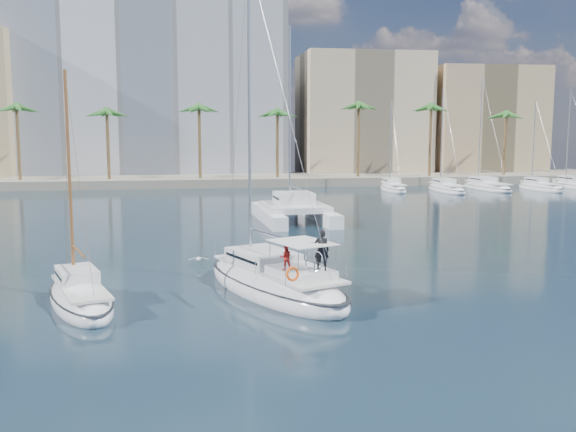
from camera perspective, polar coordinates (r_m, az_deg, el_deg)
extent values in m
plane|color=black|center=(34.56, 1.84, -5.37)|extent=(160.00, 160.00, 0.00)
cube|color=gray|center=(94.58, -5.00, 3.22)|extent=(120.00, 14.00, 1.20)
cube|color=silver|center=(106.44, -12.10, 10.78)|extent=(42.00, 16.00, 28.00)
cube|color=#C0AC8A|center=(106.92, 6.60, 8.73)|extent=(20.00, 14.00, 20.00)
cube|color=tan|center=(112.03, 16.87, 7.90)|extent=(18.00, 12.00, 18.00)
cylinder|color=brown|center=(90.35, -4.86, 5.97)|extent=(0.44, 0.44, 10.50)
sphere|color=#2A6525|center=(90.36, -4.90, 9.30)|extent=(3.60, 3.60, 3.60)
cylinder|color=brown|center=(98.71, 15.35, 5.86)|extent=(0.44, 0.44, 10.50)
sphere|color=#2A6525|center=(98.72, 15.45, 8.91)|extent=(3.60, 3.60, 3.60)
ellipsoid|color=white|center=(31.03, -1.25, -6.21)|extent=(7.67, 11.81, 2.35)
ellipsoid|color=black|center=(30.95, -1.25, -5.61)|extent=(7.75, 11.92, 0.18)
cube|color=silver|center=(30.64, -1.05, -4.68)|extent=(5.63, 8.80, 0.12)
cube|color=silver|center=(31.68, -2.25, -3.62)|extent=(3.66, 4.34, 0.60)
cube|color=black|center=(31.67, -2.25, -3.58)|extent=(3.51, 3.95, 0.14)
cylinder|color=#B7BABF|center=(32.23, -3.46, 9.27)|extent=(0.15, 0.15, 14.81)
cylinder|color=#B7BABF|center=(30.63, -1.36, -1.72)|extent=(1.86, 4.25, 0.11)
cube|color=silver|center=(28.78, 1.15, -5.00)|extent=(3.07, 3.43, 0.36)
cube|color=silver|center=(28.42, 1.27, -2.34)|extent=(3.07, 3.43, 0.04)
torus|color=silver|center=(27.75, 2.36, -4.06)|extent=(0.90, 0.42, 0.96)
torus|color=#FF540D|center=(26.73, 0.41, -5.17)|extent=(0.66, 0.42, 0.64)
imported|color=black|center=(28.12, 3.00, -3.05)|extent=(0.75, 0.59, 1.81)
imported|color=#B01E1B|center=(28.27, -0.21, -3.69)|extent=(0.55, 0.44, 1.12)
ellipsoid|color=white|center=(30.05, -17.94, -7.20)|extent=(4.71, 8.00, 1.79)
ellipsoid|color=black|center=(29.99, -17.96, -6.73)|extent=(4.76, 8.08, 0.18)
cube|color=silver|center=(29.75, -17.95, -6.00)|extent=(3.44, 5.97, 0.12)
cube|color=silver|center=(30.52, -18.25, -4.98)|extent=(2.33, 2.88, 0.60)
cube|color=black|center=(30.52, -18.25, -4.95)|extent=(2.25, 2.61, 0.14)
cylinder|color=brown|center=(30.77, -18.86, 3.42)|extent=(0.15, 0.15, 9.44)
cylinder|color=brown|center=(29.65, -18.14, -2.98)|extent=(1.09, 2.96, 0.11)
cube|color=white|center=(54.95, -1.77, 0.05)|extent=(1.78, 11.42, 1.10)
cube|color=white|center=(55.89, 2.76, 0.17)|extent=(1.78, 11.42, 1.10)
cube|color=silver|center=(54.73, 0.64, 0.82)|extent=(5.40, 6.51, 0.50)
cube|color=silver|center=(55.21, 0.52, 1.61)|extent=(3.30, 3.57, 1.00)
cube|color=black|center=(55.20, 0.52, 1.66)|extent=(3.29, 3.11, 0.18)
cylinder|color=#B7BABF|center=(56.59, 0.15, 8.94)|extent=(0.18, 0.18, 15.17)
ellipsoid|color=silver|center=(37.25, -7.96, -3.80)|extent=(0.24, 0.46, 0.22)
sphere|color=silver|center=(37.46, -7.97, -3.71)|extent=(0.12, 0.12, 0.12)
cube|color=gray|center=(37.24, -8.47, -3.77)|extent=(0.53, 0.19, 0.13)
cube|color=gray|center=(37.24, -7.46, -3.75)|extent=(0.53, 0.19, 0.13)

